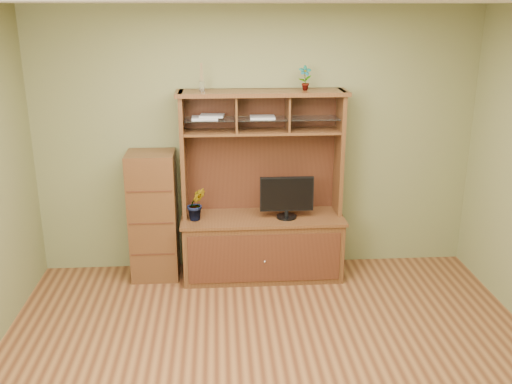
{
  "coord_description": "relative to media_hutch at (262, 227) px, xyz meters",
  "views": [
    {
      "loc": [
        -0.4,
        -3.69,
        2.67
      ],
      "look_at": [
        -0.06,
        1.2,
        1.07
      ],
      "focal_mm": 40.0,
      "sensor_mm": 36.0,
      "label": 1
    }
  ],
  "objects": [
    {
      "name": "orchid_plant",
      "position": [
        -0.66,
        -0.08,
        0.3
      ],
      "size": [
        0.21,
        0.18,
        0.33
      ],
      "primitive_type": "imported",
      "rotation": [
        0.0,
        0.0,
        0.21
      ],
      "color": "#34591E",
      "rests_on": "media_hutch"
    },
    {
      "name": "top_plant",
      "position": [
        0.41,
        0.08,
        1.5
      ],
      "size": [
        0.13,
        0.09,
        0.24
      ],
      "primitive_type": "imported",
      "rotation": [
        0.0,
        0.0,
        -0.04
      ],
      "color": "#2C6523",
      "rests_on": "media_hutch"
    },
    {
      "name": "magazines",
      "position": [
        -0.35,
        0.08,
        1.13
      ],
      "size": [
        0.81,
        0.2,
        0.04
      ],
      "color": "silver",
      "rests_on": "media_hutch"
    },
    {
      "name": "room",
      "position": [
        -0.04,
        -1.73,
        0.83
      ],
      "size": [
        4.54,
        4.04,
        2.74
      ],
      "color": "#502A16",
      "rests_on": "ground"
    },
    {
      "name": "monitor",
      "position": [
        0.24,
        -0.08,
        0.35
      ],
      "size": [
        0.53,
        0.21,
        0.42
      ],
      "rotation": [
        0.0,
        0.0,
        -0.01
      ],
      "color": "black",
      "rests_on": "media_hutch"
    },
    {
      "name": "reed_diffuser",
      "position": [
        -0.58,
        0.08,
        1.48
      ],
      "size": [
        0.05,
        0.05,
        0.27
      ],
      "color": "silver",
      "rests_on": "media_hutch"
    },
    {
      "name": "media_hutch",
      "position": [
        0.0,
        0.0,
        0.0
      ],
      "size": [
        1.66,
        0.61,
        1.9
      ],
      "color": "#422413",
      "rests_on": "room"
    },
    {
      "name": "side_cabinet",
      "position": [
        -1.1,
        0.04,
        0.13
      ],
      "size": [
        0.47,
        0.43,
        1.31
      ],
      "color": "#422413",
      "rests_on": "room"
    }
  ]
}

